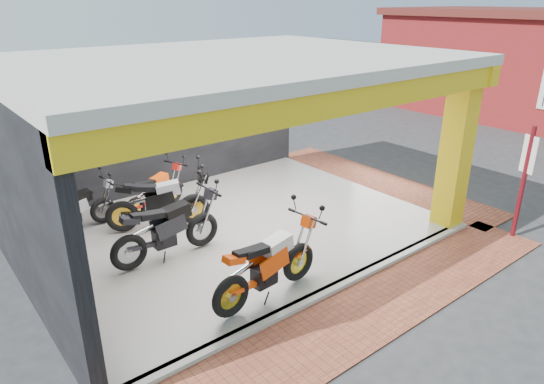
% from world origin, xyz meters
% --- Properties ---
extents(ground, '(80.00, 80.00, 0.00)m').
position_xyz_m(ground, '(0.00, 0.00, 0.00)').
color(ground, '#2D2D30').
rests_on(ground, ground).
extents(showroom_floor, '(8.00, 6.00, 0.10)m').
position_xyz_m(showroom_floor, '(0.00, 2.00, 0.05)').
color(showroom_floor, silver).
rests_on(showroom_floor, ground).
extents(showroom_ceiling, '(8.40, 6.40, 0.20)m').
position_xyz_m(showroom_ceiling, '(0.00, 2.00, 3.60)').
color(showroom_ceiling, beige).
rests_on(showroom_ceiling, corner_column).
extents(back_wall, '(8.20, 0.20, 3.50)m').
position_xyz_m(back_wall, '(0.00, 5.10, 1.75)').
color(back_wall, black).
rests_on(back_wall, ground).
extents(left_wall, '(0.20, 6.20, 3.50)m').
position_xyz_m(left_wall, '(-4.10, 2.00, 1.75)').
color(left_wall, black).
rests_on(left_wall, ground).
extents(corner_column, '(0.50, 0.50, 3.50)m').
position_xyz_m(corner_column, '(3.75, -0.75, 1.75)').
color(corner_column, yellow).
rests_on(corner_column, ground).
extents(header_beam_front, '(8.40, 0.30, 0.40)m').
position_xyz_m(header_beam_front, '(0.00, -1.00, 3.30)').
color(header_beam_front, yellow).
rests_on(header_beam_front, corner_column).
extents(header_beam_right, '(0.30, 6.40, 0.40)m').
position_xyz_m(header_beam_right, '(4.00, 2.00, 3.30)').
color(header_beam_right, yellow).
rests_on(header_beam_right, corner_column).
extents(floor_kerb, '(8.00, 0.20, 0.10)m').
position_xyz_m(floor_kerb, '(0.00, -1.02, 0.05)').
color(floor_kerb, silver).
rests_on(floor_kerb, ground).
extents(paver_front, '(9.00, 1.40, 0.03)m').
position_xyz_m(paver_front, '(0.00, -1.80, 0.01)').
color(paver_front, '#994D32').
rests_on(paver_front, ground).
extents(paver_right, '(1.40, 7.00, 0.03)m').
position_xyz_m(paver_right, '(4.80, 2.00, 0.01)').
color(paver_right, '#994D32').
rests_on(paver_right, ground).
extents(signpost, '(0.12, 0.32, 2.39)m').
position_xyz_m(signpost, '(4.40, -1.94, 1.31)').
color(signpost, '#5C0D15').
rests_on(signpost, ground).
extents(moto_hero, '(2.38, 1.05, 1.41)m').
position_xyz_m(moto_hero, '(-0.39, -0.50, 0.81)').
color(moto_hero, '#FF480A').
rests_on(moto_hero, showroom_floor).
extents(moto_row_a, '(2.44, 1.69, 1.40)m').
position_xyz_m(moto_row_a, '(-0.65, 2.61, 0.80)').
color(moto_row_a, black).
rests_on(moto_row_a, showroom_floor).
extents(moto_row_b, '(2.33, 0.89, 1.42)m').
position_xyz_m(moto_row_b, '(-1.04, 1.63, 0.81)').
color(moto_row_b, black).
rests_on(moto_row_b, showroom_floor).
extents(moto_row_c, '(2.05, 1.34, 1.18)m').
position_xyz_m(moto_row_c, '(-0.45, 3.91, 0.69)').
color(moto_row_c, red).
rests_on(moto_row_c, showroom_floor).
extents(moto_row_d, '(1.92, 0.76, 1.16)m').
position_xyz_m(moto_row_d, '(-2.16, 3.91, 0.68)').
color(moto_row_d, '#B5B7BD').
rests_on(moto_row_d, showroom_floor).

